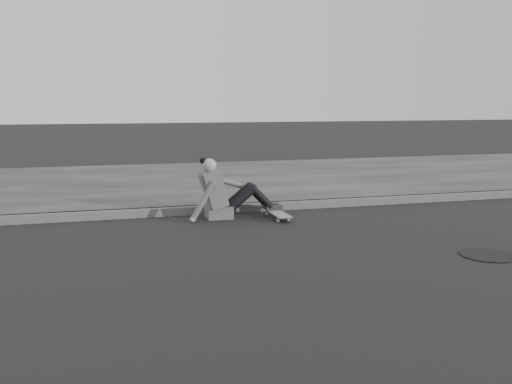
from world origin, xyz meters
TOP-DOWN VIEW (x-y plane):
  - ground at (0.00, 0.00)m, footprint 80.00×80.00m
  - curb at (0.00, 2.58)m, footprint 24.00×0.16m
  - sidewalk at (0.00, 5.60)m, footprint 24.00×6.00m
  - manhole at (1.86, -0.59)m, footprint 0.59×0.59m
  - skateboard at (0.28, 1.96)m, footprint 0.20×0.78m
  - seated_woman at (-0.46, 2.21)m, footprint 1.38×0.46m

SIDE VIEW (x-z plane):
  - ground at x=0.00m, z-range 0.00..0.00m
  - manhole at x=1.86m, z-range 0.00..0.01m
  - curb at x=0.00m, z-range 0.00..0.12m
  - sidewalk at x=0.00m, z-range 0.00..0.12m
  - skateboard at x=0.28m, z-range 0.03..0.12m
  - seated_woman at x=-0.46m, z-range -0.08..0.80m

